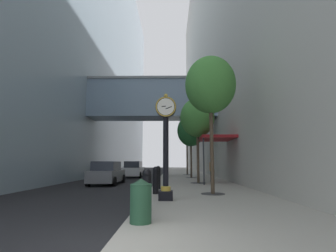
{
  "coord_description": "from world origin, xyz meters",
  "views": [
    {
      "loc": [
        1.16,
        -4.8,
        1.57
      ],
      "look_at": [
        0.84,
        18.73,
        4.9
      ],
      "focal_mm": 27.83,
      "sensor_mm": 36.0,
      "label": 1
    }
  ],
  "objects_px": {
    "car_white_far": "(134,170)",
    "car_silver_near": "(134,168)",
    "trash_bin": "(141,200)",
    "street_clock": "(166,140)",
    "car_grey_mid": "(107,173)",
    "bollard_fourth": "(158,177)",
    "street_tree_near": "(210,85)",
    "street_tree_mid_near": "(197,118)",
    "bollard_nearest": "(147,189)",
    "bollard_third": "(156,179)",
    "street_tree_far": "(187,133)",
    "pedestrian_walking": "(212,170)",
    "street_tree_mid_far": "(191,131)"
  },
  "relations": [
    {
      "from": "street_clock",
      "to": "car_grey_mid",
      "type": "bearing_deg",
      "value": 116.79
    },
    {
      "from": "street_tree_near",
      "to": "street_tree_far",
      "type": "height_order",
      "value": "street_tree_near"
    },
    {
      "from": "street_tree_near",
      "to": "street_tree_mid_near",
      "type": "bearing_deg",
      "value": 90.0
    },
    {
      "from": "car_white_far",
      "to": "street_clock",
      "type": "bearing_deg",
      "value": -77.88
    },
    {
      "from": "street_tree_mid_near",
      "to": "bollard_nearest",
      "type": "bearing_deg",
      "value": -103.58
    },
    {
      "from": "car_silver_near",
      "to": "street_clock",
      "type": "bearing_deg",
      "value": -79.37
    },
    {
      "from": "street_clock",
      "to": "car_white_far",
      "type": "bearing_deg",
      "value": 102.12
    },
    {
      "from": "street_clock",
      "to": "street_tree_far",
      "type": "bearing_deg",
      "value": 84.37
    },
    {
      "from": "pedestrian_walking",
      "to": "car_white_far",
      "type": "relative_size",
      "value": 0.39
    },
    {
      "from": "street_clock",
      "to": "trash_bin",
      "type": "distance_m",
      "value": 4.3
    },
    {
      "from": "bollard_nearest",
      "to": "car_grey_mid",
      "type": "xyz_separation_m",
      "value": [
        -3.99,
        11.31,
        0.01
      ]
    },
    {
      "from": "bollard_fourth",
      "to": "street_tree_mid_near",
      "type": "bearing_deg",
      "value": 58.65
    },
    {
      "from": "trash_bin",
      "to": "bollard_third",
      "type": "bearing_deg",
      "value": 89.95
    },
    {
      "from": "bollard_fourth",
      "to": "street_tree_mid_far",
      "type": "distance_m",
      "value": 11.86
    },
    {
      "from": "pedestrian_walking",
      "to": "car_silver_near",
      "type": "xyz_separation_m",
      "value": [
        -8.78,
        19.16,
        -0.27
      ]
    },
    {
      "from": "bollard_fourth",
      "to": "car_white_far",
      "type": "relative_size",
      "value": 0.29
    },
    {
      "from": "bollard_nearest",
      "to": "car_silver_near",
      "type": "bearing_deg",
      "value": 98.93
    },
    {
      "from": "street_tree_mid_far",
      "to": "car_grey_mid",
      "type": "relative_size",
      "value": 1.3
    },
    {
      "from": "trash_bin",
      "to": "car_silver_near",
      "type": "bearing_deg",
      "value": 98.53
    },
    {
      "from": "bollard_fourth",
      "to": "street_tree_near",
      "type": "relative_size",
      "value": 0.19
    },
    {
      "from": "bollard_nearest",
      "to": "street_tree_near",
      "type": "distance_m",
      "value": 6.84
    },
    {
      "from": "bollard_third",
      "to": "pedestrian_walking",
      "type": "height_order",
      "value": "pedestrian_walking"
    },
    {
      "from": "car_white_far",
      "to": "street_tree_far",
      "type": "bearing_deg",
      "value": 31.08
    },
    {
      "from": "car_white_far",
      "to": "pedestrian_walking",
      "type": "bearing_deg",
      "value": -48.4
    },
    {
      "from": "bollard_third",
      "to": "street_tree_mid_far",
      "type": "relative_size",
      "value": 0.21
    },
    {
      "from": "car_white_far",
      "to": "car_silver_near",
      "type": "bearing_deg",
      "value": 98.16
    },
    {
      "from": "street_tree_mid_far",
      "to": "street_tree_near",
      "type": "bearing_deg",
      "value": -90.0
    },
    {
      "from": "car_silver_near",
      "to": "car_grey_mid",
      "type": "bearing_deg",
      "value": -87.27
    },
    {
      "from": "trash_bin",
      "to": "car_grey_mid",
      "type": "distance_m",
      "value": 13.39
    },
    {
      "from": "pedestrian_walking",
      "to": "car_silver_near",
      "type": "height_order",
      "value": "pedestrian_walking"
    },
    {
      "from": "car_white_far",
      "to": "bollard_nearest",
      "type": "bearing_deg",
      "value": -80.66
    },
    {
      "from": "street_clock",
      "to": "bollard_nearest",
      "type": "relative_size",
      "value": 3.37
    },
    {
      "from": "trash_bin",
      "to": "pedestrian_walking",
      "type": "relative_size",
      "value": 0.61
    },
    {
      "from": "bollard_nearest",
      "to": "bollard_third",
      "type": "bearing_deg",
      "value": 90.0
    },
    {
      "from": "street_clock",
      "to": "pedestrian_walking",
      "type": "xyz_separation_m",
      "value": [
        3.32,
        9.93,
        -1.41
      ]
    },
    {
      "from": "bollard_fourth",
      "to": "car_grey_mid",
      "type": "bearing_deg",
      "value": 130.29
    },
    {
      "from": "bollard_nearest",
      "to": "car_silver_near",
      "type": "relative_size",
      "value": 0.27
    },
    {
      "from": "street_tree_mid_far",
      "to": "car_grey_mid",
      "type": "bearing_deg",
      "value": -136.95
    },
    {
      "from": "street_tree_mid_near",
      "to": "car_silver_near",
      "type": "distance_m",
      "value": 22.27
    },
    {
      "from": "street_tree_near",
      "to": "trash_bin",
      "type": "bearing_deg",
      "value": -114.3
    },
    {
      "from": "street_clock",
      "to": "car_grey_mid",
      "type": "distance_m",
      "value": 10.11
    },
    {
      "from": "bollard_third",
      "to": "pedestrian_walking",
      "type": "bearing_deg",
      "value": 64.19
    },
    {
      "from": "bollard_nearest",
      "to": "street_tree_mid_near",
      "type": "distance_m",
      "value": 11.97
    },
    {
      "from": "pedestrian_walking",
      "to": "bollard_third",
      "type": "bearing_deg",
      "value": -115.81
    },
    {
      "from": "bollard_third",
      "to": "street_clock",
      "type": "bearing_deg",
      "value": -75.66
    },
    {
      "from": "street_tree_mid_near",
      "to": "bollard_fourth",
      "type": "bearing_deg",
      "value": -121.35
    },
    {
      "from": "bollard_nearest",
      "to": "street_tree_mid_far",
      "type": "height_order",
      "value": "street_tree_mid_far"
    },
    {
      "from": "car_silver_near",
      "to": "bollard_nearest",
      "type": "bearing_deg",
      "value": -81.07
    },
    {
      "from": "car_grey_mid",
      "to": "car_white_far",
      "type": "bearing_deg",
      "value": 86.09
    },
    {
      "from": "car_grey_mid",
      "to": "pedestrian_walking",
      "type": "bearing_deg",
      "value": 7.45
    }
  ]
}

